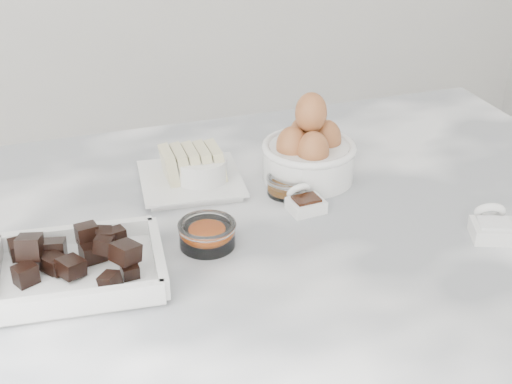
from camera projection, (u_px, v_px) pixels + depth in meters
marble_slab at (249, 241)px, 1.01m from camera, size 1.20×0.80×0.04m
chocolate_dish at (77, 264)px, 0.88m from camera, size 0.23×0.18×0.06m
butter_plate at (189, 172)px, 1.10m from camera, size 0.17×0.17×0.06m
sugar_ramekin at (201, 171)px, 1.10m from camera, size 0.08×0.08×0.05m
egg_bowl at (309, 151)px, 1.11m from camera, size 0.15×0.15×0.14m
honey_bowl at (288, 185)px, 1.08m from camera, size 0.07×0.07×0.03m
zest_bowl at (207, 233)px, 0.95m from camera, size 0.08×0.08×0.03m
vanilla_spoon at (304, 201)px, 1.04m from camera, size 0.05×0.06×0.04m
salt_spoon at (493, 226)px, 0.98m from camera, size 0.07×0.09×0.04m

